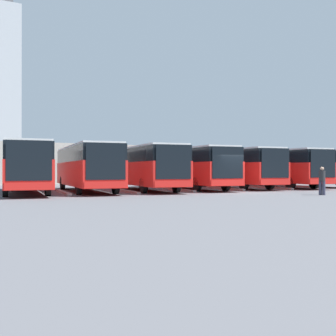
{
  "coord_description": "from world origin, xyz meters",
  "views": [
    {
      "loc": [
        17.27,
        22.09,
        1.51
      ],
      "look_at": [
        2.02,
        -6.05,
        1.65
      ],
      "focal_mm": 45.0,
      "sensor_mm": 36.0,
      "label": 1
    }
  ],
  "objects": [
    {
      "name": "curb_divider_5",
      "position": [
        10.41,
        -4.54,
        0.07
      ],
      "size": [
        0.95,
        5.71,
        0.15
      ],
      "primitive_type": "cube",
      "rotation": [
        0.0,
        0.0,
        -0.12
      ],
      "color": "#9E9E99",
      "rests_on": "ground_plane"
    },
    {
      "name": "bus_0",
      "position": [
        -12.49,
        -6.59,
        1.77
      ],
      "size": [
        4.06,
        12.37,
        3.16
      ],
      "rotation": [
        0.0,
        0.0,
        -0.12
      ],
      "color": "red",
      "rests_on": "ground_plane"
    },
    {
      "name": "bus_2",
      "position": [
        -4.16,
        -6.25,
        1.77
      ],
      "size": [
        4.06,
        12.37,
        3.16
      ],
      "rotation": [
        0.0,
        0.0,
        -0.12
      ],
      "color": "red",
      "rests_on": "ground_plane"
    },
    {
      "name": "curb_divider_4",
      "position": [
        6.25,
        -4.19,
        0.07
      ],
      "size": [
        0.95,
        5.71,
        0.15
      ],
      "primitive_type": "cube",
      "rotation": [
        0.0,
        0.0,
        -0.12
      ],
      "color": "#9E9E99",
      "rests_on": "ground_plane"
    },
    {
      "name": "bus_4",
      "position": [
        4.17,
        -5.99,
        1.77
      ],
      "size": [
        4.06,
        12.37,
        3.16
      ],
      "rotation": [
        0.0,
        0.0,
        -0.12
      ],
      "color": "red",
      "rests_on": "ground_plane"
    },
    {
      "name": "station_building",
      "position": [
        0.0,
        -26.82,
        2.18
      ],
      "size": [
        37.89,
        13.95,
        4.31
      ],
      "color": "#A8A399",
      "rests_on": "ground_plane"
    },
    {
      "name": "pedestrian",
      "position": [
        -2.85,
        4.36,
        0.91
      ],
      "size": [
        0.5,
        0.5,
        1.69
      ],
      "rotation": [
        0.0,
        0.0,
        1.98
      ],
      "color": "#38384C",
      "rests_on": "ground_plane"
    },
    {
      "name": "bus_3",
      "position": [
        0.0,
        -6.18,
        1.77
      ],
      "size": [
        4.06,
        12.37,
        3.16
      ],
      "rotation": [
        0.0,
        0.0,
        -0.12
      ],
      "color": "red",
      "rests_on": "ground_plane"
    },
    {
      "name": "curb_divider_3",
      "position": [
        2.08,
        -4.38,
        0.07
      ],
      "size": [
        0.95,
        5.71,
        0.15
      ],
      "primitive_type": "cube",
      "rotation": [
        0.0,
        0.0,
        -0.12
      ],
      "color": "#9E9E99",
      "rests_on": "ground_plane"
    },
    {
      "name": "curb_divider_1",
      "position": [
        -6.25,
        -3.91,
        0.07
      ],
      "size": [
        0.95,
        5.71,
        0.15
      ],
      "primitive_type": "cube",
      "rotation": [
        0.0,
        0.0,
        -0.12
      ],
      "color": "#9E9E99",
      "rests_on": "ground_plane"
    },
    {
      "name": "ground_plane",
      "position": [
        0.0,
        0.0,
        0.0
      ],
      "size": [
        600.0,
        600.0,
        0.0
      ],
      "primitive_type": "plane",
      "color": "#5B5B60"
    },
    {
      "name": "curb_divider_0",
      "position": [
        -10.41,
        -4.79,
        0.07
      ],
      "size": [
        0.95,
        5.71,
        0.15
      ],
      "primitive_type": "cube",
      "rotation": [
        0.0,
        0.0,
        -0.12
      ],
      "color": "#9E9E99",
      "rests_on": "ground_plane"
    },
    {
      "name": "curb_divider_2",
      "position": [
        -2.08,
        -4.45,
        0.07
      ],
      "size": [
        0.95,
        5.71,
        0.15
      ],
      "primitive_type": "cube",
      "rotation": [
        0.0,
        0.0,
        -0.12
      ],
      "color": "#9E9E99",
      "rests_on": "ground_plane"
    },
    {
      "name": "bus_6",
      "position": [
        12.49,
        -6.32,
        1.77
      ],
      "size": [
        4.06,
        12.37,
        3.16
      ],
      "rotation": [
        0.0,
        0.0,
        -0.12
      ],
      "color": "red",
      "rests_on": "ground_plane"
    },
    {
      "name": "bus_1",
      "position": [
        -8.33,
        -5.71,
        1.77
      ],
      "size": [
        4.06,
        12.37,
        3.16
      ],
      "rotation": [
        0.0,
        0.0,
        -0.12
      ],
      "color": "red",
      "rests_on": "ground_plane"
    },
    {
      "name": "bus_5",
      "position": [
        8.33,
        -6.34,
        1.77
      ],
      "size": [
        4.06,
        12.37,
        3.16
      ],
      "rotation": [
        0.0,
        0.0,
        -0.12
      ],
      "color": "red",
      "rests_on": "ground_plane"
    }
  ]
}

